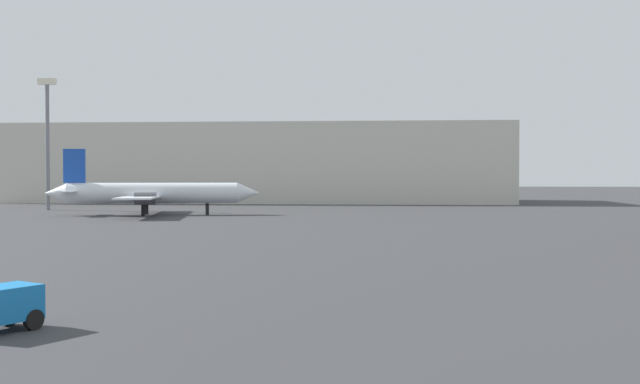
# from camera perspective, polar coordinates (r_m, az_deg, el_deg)

# --- Properties ---
(airplane_distant) EXTENTS (23.99, 21.11, 7.44)m
(airplane_distant) POSITION_cam_1_polar(r_m,az_deg,el_deg) (88.24, -12.49, -0.10)
(airplane_distant) COLOR silver
(airplane_distant) RESTS_ON ground_plane
(light_mast_left) EXTENTS (2.40, 0.50, 16.96)m
(light_mast_left) POSITION_cam_1_polar(r_m,az_deg,el_deg) (104.89, -19.62, 4.03)
(light_mast_left) COLOR slate
(light_mast_left) RESTS_ON ground_plane
(terminal_building) EXTENTS (82.27, 26.44, 12.80)m
(terminal_building) POSITION_cam_1_polar(r_m,az_deg,el_deg) (131.80, -4.35, 2.08)
(terminal_building) COLOR beige
(terminal_building) RESTS_ON ground_plane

